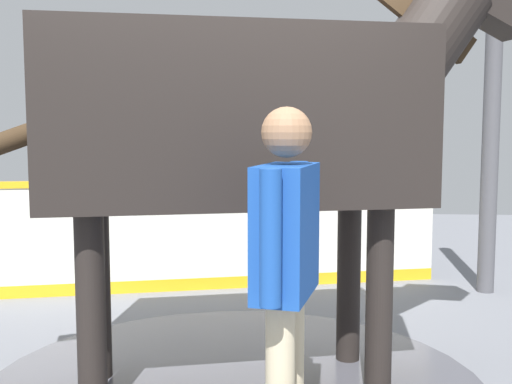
% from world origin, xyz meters
% --- Properties ---
extents(ground_plane, '(16.00, 16.00, 0.02)m').
position_xyz_m(ground_plane, '(0.00, 0.00, -0.01)').
color(ground_plane, slate).
extents(wet_patch, '(3.11, 3.11, 0.00)m').
position_xyz_m(wet_patch, '(-0.01, 0.05, 0.00)').
color(wet_patch, '#4C4C54').
rests_on(wet_patch, ground).
extents(barrier_wall, '(4.73, 1.36, 1.09)m').
position_xyz_m(barrier_wall, '(0.61, -2.22, 0.51)').
color(barrier_wall, silver).
rests_on(barrier_wall, ground).
extents(roof_post_near, '(0.16, 0.16, 2.78)m').
position_xyz_m(roof_post_near, '(-2.18, -2.36, 1.39)').
color(roof_post_near, '#4C4C51').
rests_on(roof_post_near, ground).
extents(horse, '(3.44, 1.54, 2.71)m').
position_xyz_m(horse, '(-0.11, 0.02, 1.64)').
color(horse, black).
rests_on(horse, ground).
extents(handler, '(0.30, 0.67, 1.68)m').
position_xyz_m(handler, '(-0.36, 1.01, 0.97)').
color(handler, '#47331E').
rests_on(handler, ground).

